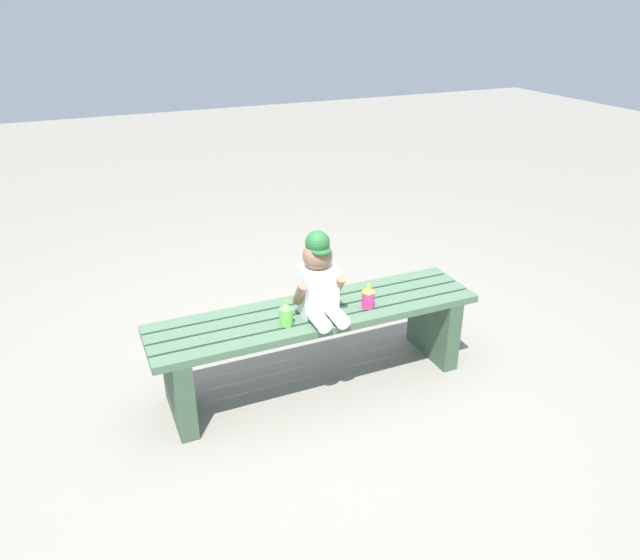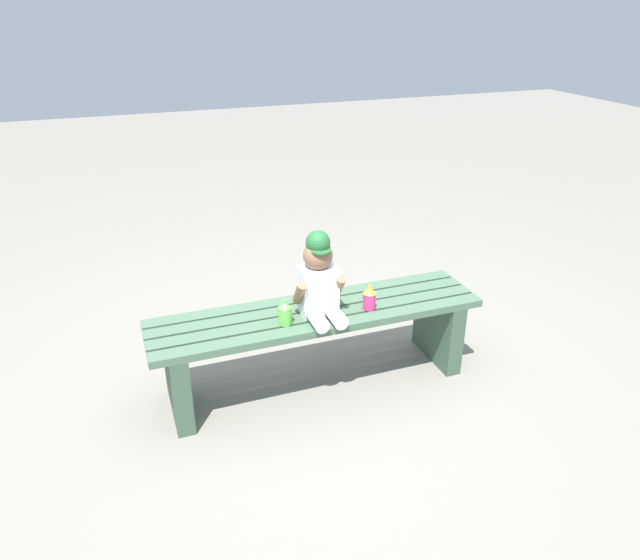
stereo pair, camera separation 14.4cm
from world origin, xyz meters
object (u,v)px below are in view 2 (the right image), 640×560
at_px(park_bench, 317,334).
at_px(sippy_cup_right, 369,298).
at_px(child_figure, 318,279).
at_px(sippy_cup_left, 285,313).

relative_size(park_bench, sippy_cup_right, 12.85).
relative_size(park_bench, child_figure, 3.94).
height_order(sippy_cup_left, sippy_cup_right, same).
height_order(child_figure, sippy_cup_right, child_figure).
bearing_deg(child_figure, sippy_cup_left, -167.06).
bearing_deg(park_bench, sippy_cup_left, -157.42).
height_order(child_figure, sippy_cup_left, child_figure).
xyz_separation_m(park_bench, sippy_cup_left, (-0.18, -0.07, 0.19)).
xyz_separation_m(sippy_cup_left, sippy_cup_right, (0.42, 0.00, 0.00)).
distance_m(park_bench, sippy_cup_right, 0.31).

